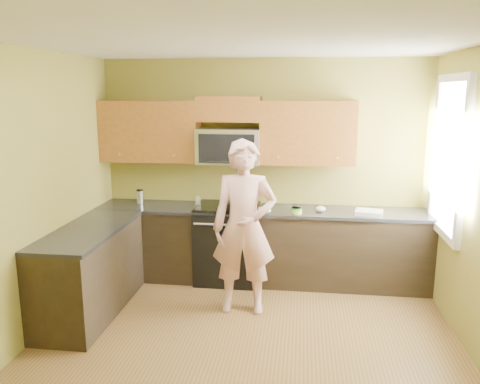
% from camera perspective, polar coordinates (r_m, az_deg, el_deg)
% --- Properties ---
extents(floor, '(4.00, 4.00, 0.00)m').
position_cam_1_polar(floor, '(4.57, 0.40, -18.42)').
color(floor, brown).
rests_on(floor, ground).
extents(ceiling, '(4.00, 4.00, 0.00)m').
position_cam_1_polar(ceiling, '(3.97, 0.46, 17.56)').
color(ceiling, white).
rests_on(ceiling, ground).
extents(wall_back, '(4.00, 0.00, 4.00)m').
position_cam_1_polar(wall_back, '(6.02, 2.75, 2.71)').
color(wall_back, olive).
rests_on(wall_back, ground).
extents(wall_front, '(4.00, 0.00, 4.00)m').
position_cam_1_polar(wall_front, '(2.20, -6.15, -14.00)').
color(wall_front, olive).
rests_on(wall_front, ground).
extents(wall_left, '(0.00, 4.00, 4.00)m').
position_cam_1_polar(wall_left, '(4.74, -24.35, -0.85)').
color(wall_left, olive).
rests_on(wall_left, ground).
extents(cabinet_back_run, '(4.00, 0.60, 0.88)m').
position_cam_1_polar(cabinet_back_run, '(5.94, 2.43, -6.45)').
color(cabinet_back_run, black).
rests_on(cabinet_back_run, floor).
extents(cabinet_left_run, '(0.60, 1.60, 0.88)m').
position_cam_1_polar(cabinet_left_run, '(5.35, -17.36, -9.10)').
color(cabinet_left_run, black).
rests_on(cabinet_left_run, floor).
extents(countertop_back, '(4.00, 0.62, 0.04)m').
position_cam_1_polar(countertop_back, '(5.80, 2.46, -2.17)').
color(countertop_back, black).
rests_on(countertop_back, cabinet_back_run).
extents(countertop_left, '(0.62, 1.60, 0.04)m').
position_cam_1_polar(countertop_left, '(5.21, -17.58, -4.37)').
color(countertop_left, black).
rests_on(countertop_left, cabinet_left_run).
extents(stove, '(0.76, 0.65, 0.95)m').
position_cam_1_polar(stove, '(5.95, -1.45, -6.05)').
color(stove, black).
rests_on(stove, floor).
extents(microwave, '(0.76, 0.40, 0.42)m').
position_cam_1_polar(microwave, '(5.85, -1.31, 3.45)').
color(microwave, silver).
rests_on(microwave, wall_back).
extents(upper_cab_left, '(1.22, 0.33, 0.75)m').
position_cam_1_polar(upper_cab_left, '(6.11, -10.49, 3.62)').
color(upper_cab_left, brown).
rests_on(upper_cab_left, wall_back).
extents(upper_cab_right, '(1.12, 0.33, 0.75)m').
position_cam_1_polar(upper_cab_right, '(5.82, 7.95, 3.29)').
color(upper_cab_right, brown).
rests_on(upper_cab_right, wall_back).
extents(upper_cab_over_mw, '(0.76, 0.33, 0.30)m').
position_cam_1_polar(upper_cab_over_mw, '(5.83, -1.29, 9.84)').
color(upper_cab_over_mw, brown).
rests_on(upper_cab_over_mw, wall_back).
extents(window, '(0.06, 1.06, 1.66)m').
position_cam_1_polar(window, '(5.38, 23.62, 3.86)').
color(window, white).
rests_on(window, wall_right).
extents(woman, '(0.69, 0.47, 1.83)m').
position_cam_1_polar(woman, '(5.01, 0.50, -4.24)').
color(woman, '#E87974').
rests_on(woman, floor).
extents(frying_pan, '(0.44, 0.55, 0.06)m').
position_cam_1_polar(frying_pan, '(5.77, -1.15, -1.73)').
color(frying_pan, black).
rests_on(frying_pan, stove).
extents(butter_tub, '(0.15, 0.15, 0.09)m').
position_cam_1_polar(butter_tub, '(5.59, 6.74, -2.57)').
color(butter_tub, '#F1F540').
rests_on(butter_tub, countertop_back).
extents(toast_slice, '(0.13, 0.13, 0.01)m').
position_cam_1_polar(toast_slice, '(5.77, 2.59, -1.97)').
color(toast_slice, '#B27F47').
rests_on(toast_slice, countertop_back).
extents(napkin_a, '(0.14, 0.14, 0.06)m').
position_cam_1_polar(napkin_a, '(5.58, 3.14, -2.21)').
color(napkin_a, silver).
rests_on(napkin_a, countertop_back).
extents(napkin_b, '(0.12, 0.14, 0.07)m').
position_cam_1_polar(napkin_b, '(5.71, 9.55, -2.00)').
color(napkin_b, silver).
rests_on(napkin_b, countertop_back).
extents(dish_towel, '(0.34, 0.30, 0.05)m').
position_cam_1_polar(dish_towel, '(5.70, 15.06, -2.37)').
color(dish_towel, white).
rests_on(dish_towel, countertop_back).
extents(travel_mug, '(0.10, 0.10, 0.18)m').
position_cam_1_polar(travel_mug, '(6.21, -11.77, -1.29)').
color(travel_mug, silver).
rests_on(travel_mug, countertop_back).
extents(glass_c, '(0.08, 0.08, 0.12)m').
position_cam_1_polar(glass_c, '(5.91, -5.01, -1.14)').
color(glass_c, silver).
rests_on(glass_c, countertop_back).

